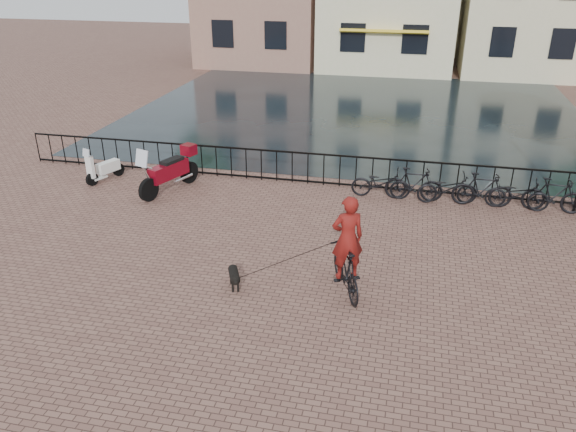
% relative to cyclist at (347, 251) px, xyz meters
% --- Properties ---
extents(ground, '(100.00, 100.00, 0.00)m').
position_rel_cyclist_xyz_m(ground, '(-1.46, -2.06, -0.98)').
color(ground, brown).
rests_on(ground, ground).
extents(canal_water, '(20.00, 20.00, 0.00)m').
position_rel_cyclist_xyz_m(canal_water, '(-1.46, 15.24, -0.98)').
color(canal_water, black).
rests_on(canal_water, ground).
extents(railing, '(20.00, 0.05, 1.02)m').
position_rel_cyclist_xyz_m(railing, '(-1.46, 5.94, -0.47)').
color(railing, black).
rests_on(railing, ground).
extents(cyclist, '(1.24, 1.94, 2.58)m').
position_rel_cyclist_xyz_m(cyclist, '(0.00, 0.00, 0.00)').
color(cyclist, black).
rests_on(cyclist, ground).
extents(dog, '(0.54, 0.79, 0.51)m').
position_rel_cyclist_xyz_m(dog, '(-2.35, -0.38, -0.72)').
color(dog, black).
rests_on(dog, ground).
extents(motorcycle, '(1.30, 2.31, 1.62)m').
position_rel_cyclist_xyz_m(motorcycle, '(-5.91, 4.39, -0.17)').
color(motorcycle, maroon).
rests_on(motorcycle, ground).
extents(scooter, '(0.84, 1.37, 1.23)m').
position_rel_cyclist_xyz_m(scooter, '(-8.29, 4.78, -0.36)').
color(scooter, white).
rests_on(scooter, ground).
extents(parked_bike_0, '(1.72, 0.62, 0.90)m').
position_rel_cyclist_xyz_m(parked_bike_0, '(0.34, 5.34, -0.53)').
color(parked_bike_0, black).
rests_on(parked_bike_0, ground).
extents(parked_bike_1, '(1.67, 0.49, 1.00)m').
position_rel_cyclist_xyz_m(parked_bike_1, '(1.29, 5.34, -0.48)').
color(parked_bike_1, black).
rests_on(parked_bike_1, ground).
extents(parked_bike_2, '(1.79, 0.88, 0.90)m').
position_rel_cyclist_xyz_m(parked_bike_2, '(2.24, 5.34, -0.53)').
color(parked_bike_2, black).
rests_on(parked_bike_2, ground).
extents(parked_bike_3, '(1.68, 0.51, 1.00)m').
position_rel_cyclist_xyz_m(parked_bike_3, '(3.19, 5.34, -0.48)').
color(parked_bike_3, black).
rests_on(parked_bike_3, ground).
extents(parked_bike_4, '(1.74, 0.68, 0.90)m').
position_rel_cyclist_xyz_m(parked_bike_4, '(4.14, 5.34, -0.53)').
color(parked_bike_4, black).
rests_on(parked_bike_4, ground).
extents(parked_bike_5, '(1.69, 0.56, 1.00)m').
position_rel_cyclist_xyz_m(parked_bike_5, '(5.09, 5.34, -0.48)').
color(parked_bike_5, black).
rests_on(parked_bike_5, ground).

